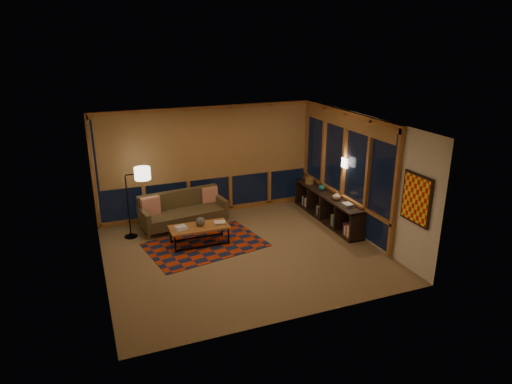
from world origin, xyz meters
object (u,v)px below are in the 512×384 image
object	(u,v)px
sofa	(184,211)
bookshelf	(327,207)
floor_lamp	(128,204)
coffee_table	(200,235)

from	to	relation	value
sofa	bookshelf	xyz separation A→B (m)	(3.32, -0.89, -0.07)
sofa	bookshelf	size ratio (longest dim) A/B	0.73
sofa	floor_lamp	world-z (taller)	floor_lamp
sofa	bookshelf	distance (m)	3.44
floor_lamp	coffee_table	bearing A→B (deg)	-33.95
coffee_table	bookshelf	bearing A→B (deg)	3.78
coffee_table	sofa	bearing A→B (deg)	95.94
coffee_table	bookshelf	distance (m)	3.23
coffee_table	floor_lamp	xyz separation A→B (m)	(-1.34, 0.93, 0.58)
bookshelf	sofa	bearing A→B (deg)	165.07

